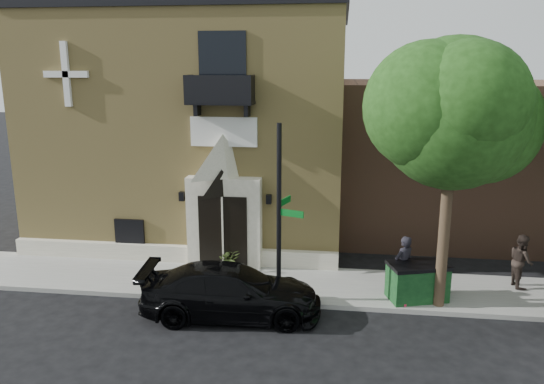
{
  "coord_description": "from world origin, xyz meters",
  "views": [
    {
      "loc": [
        2.98,
        -14.65,
        7.16
      ],
      "look_at": [
        0.78,
        2.0,
        3.08
      ],
      "focal_mm": 35.0,
      "sensor_mm": 36.0,
      "label": 1
    }
  ],
  "objects_px": {
    "black_sedan": "(231,291)",
    "fire_hydrant": "(403,292)",
    "street_sign": "(280,214)",
    "pedestrian_near": "(404,265)",
    "dumpster": "(417,281)",
    "pedestrian_far": "(521,261)"
  },
  "relations": [
    {
      "from": "black_sedan",
      "to": "fire_hydrant",
      "type": "xyz_separation_m",
      "value": [
        5.0,
        1.08,
        -0.22
      ]
    },
    {
      "from": "fire_hydrant",
      "to": "street_sign",
      "type": "bearing_deg",
      "value": -178.13
    },
    {
      "from": "black_sedan",
      "to": "pedestrian_near",
      "type": "relative_size",
      "value": 2.77
    },
    {
      "from": "street_sign",
      "to": "black_sedan",
      "type": "bearing_deg",
      "value": -124.24
    },
    {
      "from": "pedestrian_near",
      "to": "street_sign",
      "type": "bearing_deg",
      "value": -23.8
    },
    {
      "from": "fire_hydrant",
      "to": "dumpster",
      "type": "xyz_separation_m",
      "value": [
        0.45,
        0.45,
        0.19
      ]
    },
    {
      "from": "pedestrian_near",
      "to": "pedestrian_far",
      "type": "xyz_separation_m",
      "value": [
        3.8,
        1.08,
        -0.07
      ]
    },
    {
      "from": "dumpster",
      "to": "pedestrian_near",
      "type": "height_order",
      "value": "pedestrian_near"
    },
    {
      "from": "fire_hydrant",
      "to": "pedestrian_near",
      "type": "xyz_separation_m",
      "value": [
        0.06,
        0.8,
        0.55
      ]
    },
    {
      "from": "dumpster",
      "to": "pedestrian_far",
      "type": "height_order",
      "value": "pedestrian_far"
    },
    {
      "from": "dumpster",
      "to": "pedestrian_far",
      "type": "bearing_deg",
      "value": 5.38
    },
    {
      "from": "black_sedan",
      "to": "pedestrian_near",
      "type": "bearing_deg",
      "value": -74.27
    },
    {
      "from": "black_sedan",
      "to": "dumpster",
      "type": "xyz_separation_m",
      "value": [
        5.45,
        1.53,
        -0.02
      ]
    },
    {
      "from": "fire_hydrant",
      "to": "pedestrian_near",
      "type": "distance_m",
      "value": 0.97
    },
    {
      "from": "black_sedan",
      "to": "pedestrian_near",
      "type": "height_order",
      "value": "pedestrian_near"
    },
    {
      "from": "dumpster",
      "to": "pedestrian_near",
      "type": "xyz_separation_m",
      "value": [
        -0.4,
        0.34,
        0.36
      ]
    },
    {
      "from": "black_sedan",
      "to": "fire_hydrant",
      "type": "relative_size",
      "value": 6.62
    },
    {
      "from": "street_sign",
      "to": "pedestrian_far",
      "type": "distance_m",
      "value": 8.03
    },
    {
      "from": "black_sedan",
      "to": "fire_hydrant",
      "type": "distance_m",
      "value": 5.12
    },
    {
      "from": "pedestrian_far",
      "to": "street_sign",
      "type": "bearing_deg",
      "value": 98.56
    },
    {
      "from": "black_sedan",
      "to": "pedestrian_near",
      "type": "distance_m",
      "value": 5.4
    },
    {
      "from": "street_sign",
      "to": "fire_hydrant",
      "type": "bearing_deg",
      "value": 21.11
    }
  ]
}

